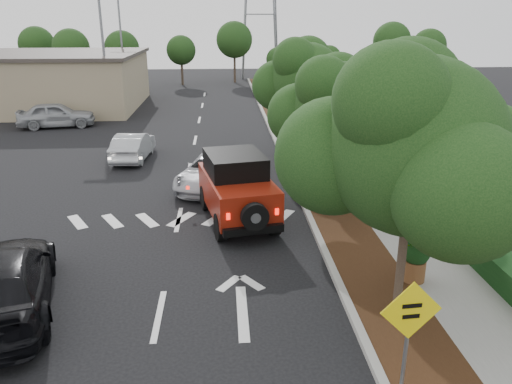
{
  "coord_description": "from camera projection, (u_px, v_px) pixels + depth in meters",
  "views": [
    {
      "loc": [
        1.63,
        -10.39,
        6.75
      ],
      "look_at": [
        2.53,
        3.0,
        2.02
      ],
      "focal_mm": 35.0,
      "sensor_mm": 36.0,
      "label": 1
    }
  ],
  "objects": [
    {
      "name": "terracotta_planter",
      "position": [
        416.0,
        255.0,
        13.04
      ],
      "size": [
        0.72,
        0.72,
        1.25
      ],
      "rotation": [
        0.0,
        0.0,
        -0.07
      ],
      "color": "brown",
      "rests_on": "ground"
    },
    {
      "name": "hedge",
      "position": [
        377.0,
        158.0,
        23.63
      ],
      "size": [
        0.8,
        70.0,
        0.8
      ],
      "primitive_type": "cube",
      "color": "black",
      "rests_on": "ground"
    },
    {
      "name": "parked_suv",
      "position": [
        56.0,
        115.0,
        31.99
      ],
      "size": [
        5.01,
        2.77,
        1.61
      ],
      "primitive_type": "imported",
      "rotation": [
        0.0,
        0.0,
        1.76
      ],
      "color": "#9C9FA3",
      "rests_on": "ground"
    },
    {
      "name": "speed_hump_sign",
      "position": [
        409.0,
        325.0,
        8.7
      ],
      "size": [
        1.13,
        0.13,
        2.4
      ],
      "rotation": [
        0.0,
        0.0,
        0.09
      ],
      "color": "slate",
      "rests_on": "ground"
    },
    {
      "name": "silver_suv_ahead",
      "position": [
        211.0,
        172.0,
        20.77
      ],
      "size": [
        3.34,
        5.05,
        1.29
      ],
      "primitive_type": "imported",
      "rotation": [
        0.0,
        0.0,
        -0.28
      ],
      "color": "#ADAEB5",
      "rests_on": "ground"
    },
    {
      "name": "silver_sedan_oncoming",
      "position": [
        133.0,
        146.0,
        24.78
      ],
      "size": [
        1.71,
        4.17,
        1.34
      ],
      "primitive_type": "imported",
      "rotation": [
        0.0,
        0.0,
        3.07
      ],
      "color": "#B2B5BB",
      "rests_on": "ground"
    },
    {
      "name": "planting_strip",
      "position": [
        308.0,
        167.0,
        23.54
      ],
      "size": [
        1.8,
        70.0,
        0.12
      ],
      "primitive_type": "cube",
      "color": "black",
      "rests_on": "ground"
    },
    {
      "name": "light_pole_a",
      "position": [
        110.0,
        116.0,
        35.97
      ],
      "size": [
        2.0,
        0.22,
        9.0
      ],
      "primitive_type": null,
      "color": "slate",
      "rests_on": "ground"
    },
    {
      "name": "curb",
      "position": [
        287.0,
        167.0,
        23.47
      ],
      "size": [
        0.2,
        70.0,
        0.15
      ],
      "primitive_type": "cube",
      "color": "#9E9B93",
      "rests_on": "ground"
    },
    {
      "name": "black_suv_oncoming",
      "position": [
        2.0,
        282.0,
        11.84
      ],
      "size": [
        3.61,
        5.88,
        1.59
      ],
      "primitive_type": "imported",
      "rotation": [
        0.0,
        0.0,
        3.41
      ],
      "color": "black",
      "rests_on": "ground"
    },
    {
      "name": "street_tree_far",
      "position": [
        305.0,
        162.0,
        24.5
      ],
      "size": [
        3.4,
        3.4,
        5.62
      ],
      "primitive_type": null,
      "color": "black",
      "rests_on": "ground"
    },
    {
      "name": "street_tree_near",
      "position": [
        395.0,
        319.0,
        11.8
      ],
      "size": [
        3.8,
        3.8,
        5.92
      ],
      "primitive_type": null,
      "color": "black",
      "rests_on": "ground"
    },
    {
      "name": "street_tree_mid",
      "position": [
        333.0,
        210.0,
        18.38
      ],
      "size": [
        3.2,
        3.2,
        5.32
      ],
      "primitive_type": null,
      "color": "black",
      "rests_on": "ground"
    },
    {
      "name": "ground",
      "position": [
        159.0,
        316.0,
        11.91
      ],
      "size": [
        120.0,
        120.0,
        0.0
      ],
      "primitive_type": "plane",
      "color": "black",
      "rests_on": "ground"
    },
    {
      "name": "red_jeep",
      "position": [
        236.0,
        187.0,
        17.25
      ],
      "size": [
        2.79,
        4.77,
        2.35
      ],
      "rotation": [
        0.0,
        0.0,
        0.2
      ],
      "color": "black",
      "rests_on": "ground"
    },
    {
      "name": "light_pole_b",
      "position": [
        126.0,
        92.0,
        47.2
      ],
      "size": [
        2.0,
        0.22,
        9.0
      ],
      "primitive_type": null,
      "color": "slate",
      "rests_on": "ground"
    },
    {
      "name": "sidewalk",
      "position": [
        348.0,
        166.0,
        23.66
      ],
      "size": [
        2.0,
        70.0,
        0.12
      ],
      "primitive_type": "cube",
      "color": "gray",
      "rests_on": "ground"
    },
    {
      "name": "transmission_tower",
      "position": [
        260.0,
        79.0,
        57.47
      ],
      "size": [
        7.0,
        4.0,
        28.0
      ],
      "primitive_type": null,
      "color": "slate",
      "rests_on": "ground"
    }
  ]
}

